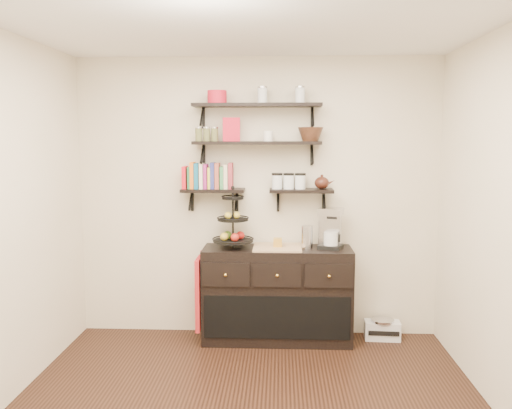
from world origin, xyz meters
The scene contains 20 objects.
ceiling centered at (0.00, 0.00, 2.70)m, with size 3.50×3.50×0.02m, color white.
back_wall centered at (0.00, 1.75, 1.35)m, with size 3.50×0.02×2.70m, color silver.
shelf_top centered at (0.00, 1.62, 2.23)m, with size 1.20×0.27×0.23m.
shelf_mid centered at (0.00, 1.62, 1.88)m, with size 1.20×0.27×0.23m.
shelf_low_left centered at (-0.42, 1.63, 1.43)m, with size 0.60×0.25×0.23m.
shelf_low_right centered at (0.42, 1.63, 1.43)m, with size 0.60×0.25×0.23m.
cookbooks centered at (-0.47, 1.63, 1.57)m, with size 0.43×0.15×0.26m.
glass_canisters centered at (0.30, 1.63, 1.51)m, with size 0.32×0.10×0.13m.
sideboard centered at (0.20, 1.51, 0.45)m, with size 1.40×0.50×0.92m.
fruit_stand centered at (-0.22, 1.52, 1.09)m, with size 0.38×0.38×0.56m.
candle centered at (0.20, 1.51, 0.96)m, with size 0.08×0.08×0.08m, color #AC7D27.
coffee_maker centered at (0.69, 1.54, 1.08)m, with size 0.26×0.26×0.38m.
thermal_carafe centered at (0.47, 1.49, 1.01)m, with size 0.11×0.11×0.22m, color silver.
apron centered at (-0.53, 1.41, 0.48)m, with size 0.04×0.29×0.68m, color #AD2512.
radio centered at (1.21, 1.58, 0.10)m, with size 0.34×0.23×0.20m.
recipe_box centered at (-0.24, 1.61, 2.01)m, with size 0.16×0.06×0.22m, color red.
walnut_bowl centered at (0.50, 1.61, 1.96)m, with size 0.24×0.24×0.13m, color black, non-canonical shape.
ramekins centered at (0.10, 1.61, 1.95)m, with size 0.09×0.09×0.10m, color white.
teapot centered at (0.61, 1.63, 1.52)m, with size 0.19×0.14×0.14m, color #381911, non-canonical shape.
red_pot centered at (-0.37, 1.61, 2.31)m, with size 0.18×0.18×0.12m, color red.
Camera 1 is at (0.22, -3.49, 1.93)m, focal length 38.00 mm.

